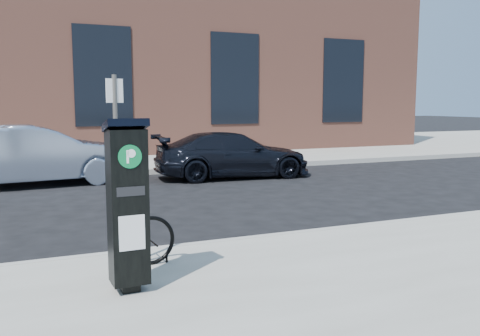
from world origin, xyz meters
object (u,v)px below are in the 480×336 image
parking_kiosk (128,204)px  bike_rack (151,241)px  car_silver (37,155)px  sign_pole (117,174)px  car_dark (233,155)px

parking_kiosk → bike_rack: parking_kiosk is taller
bike_rack → parking_kiosk: bearing=-121.9°
car_silver → sign_pole: bearing=180.0°
car_silver → car_dark: bearing=-102.4°
parking_kiosk → sign_pole: (0.03, 0.78, 0.20)m
sign_pole → bike_rack: 0.89m
car_silver → bike_rack: bearing=-177.4°
parking_kiosk → sign_pole: sign_pole is taller
sign_pole → car_silver: (-0.69, 7.85, -0.49)m
sign_pole → car_silver: 7.89m
car_dark → sign_pole: bearing=153.4°
parking_kiosk → car_dark: 9.12m
sign_pole → car_dark: size_ratio=0.51×
car_dark → car_silver: bearing=87.3°
parking_kiosk → car_silver: bearing=92.5°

